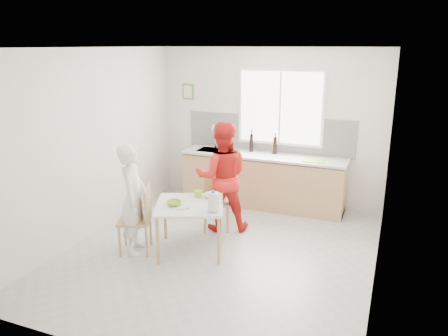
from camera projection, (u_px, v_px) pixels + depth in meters
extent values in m
plane|color=#B7B7B2|center=(220.00, 252.00, 5.97)|extent=(4.50, 4.50, 0.00)
plane|color=silver|center=(269.00, 127.00, 7.61)|extent=(4.00, 0.00, 4.00)
plane|color=silver|center=(116.00, 219.00, 3.59)|extent=(4.00, 0.00, 4.00)
plane|color=silver|center=(92.00, 144.00, 6.32)|extent=(0.00, 4.50, 4.50)
plane|color=silver|center=(385.00, 173.00, 4.88)|extent=(0.00, 4.50, 4.50)
plane|color=white|center=(219.00, 47.00, 5.23)|extent=(4.50, 4.50, 0.00)
cube|color=white|center=(280.00, 108.00, 7.43)|extent=(1.50, 0.03, 1.30)
cube|color=white|center=(280.00, 108.00, 7.41)|extent=(1.40, 0.02, 1.20)
cube|color=white|center=(280.00, 108.00, 7.41)|extent=(0.03, 0.03, 1.20)
cube|color=white|center=(268.00, 134.00, 7.63)|extent=(3.00, 0.02, 0.65)
cube|color=#478F41|center=(188.00, 92.00, 8.00)|extent=(0.22, 0.02, 0.28)
cube|color=beige|center=(188.00, 92.00, 7.99)|extent=(0.16, 0.01, 0.22)
cube|color=tan|center=(263.00, 182.00, 7.59)|extent=(2.80, 0.60, 0.86)
cube|color=#3F3326|center=(262.00, 202.00, 7.70)|extent=(2.80, 0.54, 0.10)
cube|color=silver|center=(263.00, 156.00, 7.46)|extent=(2.84, 0.64, 0.04)
cube|color=#A5A5AA|center=(212.00, 151.00, 7.80)|extent=(0.50, 0.40, 0.03)
cylinder|color=silver|center=(216.00, 138.00, 7.89)|extent=(0.02, 0.02, 0.36)
torus|color=silver|center=(214.00, 129.00, 7.78)|extent=(0.02, 0.18, 0.18)
cube|color=silver|center=(190.00, 205.00, 5.84)|extent=(1.16, 1.16, 0.04)
cylinder|color=tan|center=(158.00, 242.00, 5.55)|extent=(0.04, 0.04, 0.63)
cylinder|color=tan|center=(165.00, 218.00, 6.30)|extent=(0.04, 0.04, 0.63)
cylinder|color=tan|center=(219.00, 241.00, 5.56)|extent=(0.04, 0.04, 0.63)
cylinder|color=tan|center=(219.00, 218.00, 6.31)|extent=(0.04, 0.04, 0.63)
cube|color=tan|center=(135.00, 220.00, 5.89)|extent=(0.55, 0.55, 0.04)
cube|color=tan|center=(148.00, 204.00, 5.83)|extent=(0.18, 0.38, 0.44)
cylinder|color=tan|center=(125.00, 231.00, 6.12)|extent=(0.04, 0.04, 0.43)
cylinder|color=tan|center=(119.00, 242.00, 5.78)|extent=(0.04, 0.04, 0.43)
cylinder|color=tan|center=(151.00, 231.00, 6.13)|extent=(0.04, 0.04, 0.43)
cylinder|color=tan|center=(147.00, 242.00, 5.78)|extent=(0.04, 0.04, 0.43)
cube|color=tan|center=(216.00, 202.00, 6.63)|extent=(0.52, 0.52, 0.04)
cube|color=tan|center=(216.00, 184.00, 6.74)|extent=(0.36, 0.17, 0.42)
cylinder|color=tan|center=(205.00, 220.00, 6.52)|extent=(0.03, 0.03, 0.41)
cylinder|color=tan|center=(228.00, 220.00, 6.52)|extent=(0.03, 0.03, 0.41)
cylinder|color=tan|center=(205.00, 212.00, 6.85)|extent=(0.03, 0.03, 0.41)
cylinder|color=tan|center=(227.00, 212.00, 6.85)|extent=(0.03, 0.03, 0.41)
imported|color=white|center=(134.00, 199.00, 5.81)|extent=(0.54, 0.64, 1.50)
imported|color=red|center=(222.00, 177.00, 6.52)|extent=(0.98, 0.89, 1.66)
imported|color=#8CBC2B|center=(174.00, 203.00, 5.77)|extent=(0.25, 0.25, 0.06)
imported|color=silver|center=(212.00, 196.00, 6.07)|extent=(0.29, 0.29, 0.05)
cylinder|color=white|center=(213.00, 201.00, 5.53)|extent=(0.15, 0.15, 0.23)
cylinder|color=blue|center=(213.00, 192.00, 5.49)|extent=(0.05, 0.05, 0.03)
torus|color=white|center=(219.00, 201.00, 5.50)|extent=(0.11, 0.06, 0.11)
cube|color=#77C52D|center=(198.00, 194.00, 6.09)|extent=(0.13, 0.13, 0.09)
cylinder|color=#A5A5AA|center=(182.00, 209.00, 5.62)|extent=(0.13, 0.12, 0.01)
cube|color=#84CA2E|center=(313.00, 161.00, 7.04)|extent=(0.36, 0.26, 0.01)
cylinder|color=black|center=(251.00, 143.00, 7.63)|extent=(0.07, 0.07, 0.32)
cylinder|color=black|center=(275.00, 145.00, 7.47)|extent=(0.07, 0.07, 0.30)
cylinder|color=brown|center=(274.00, 149.00, 7.51)|extent=(0.06, 0.06, 0.16)
imported|color=#999999|center=(222.00, 144.00, 7.84)|extent=(0.11, 0.11, 0.20)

